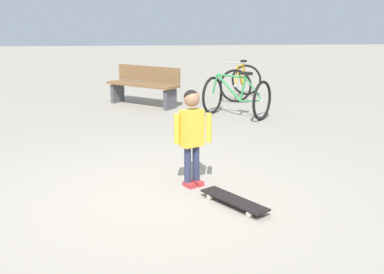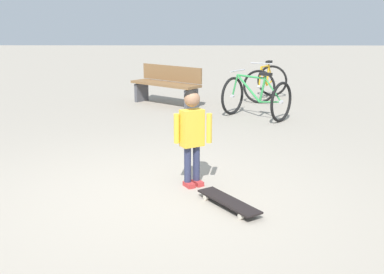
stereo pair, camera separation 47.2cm
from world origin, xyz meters
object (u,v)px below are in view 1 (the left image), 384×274
bicycle_near (237,97)px  bicycle_mid (241,82)px  child_person (192,127)px  skateboard (234,200)px  street_bench (144,85)px

bicycle_near → bicycle_mid: bearing=-13.2°
bicycle_near → bicycle_mid: 2.01m
child_person → bicycle_mid: size_ratio=0.84×
child_person → skateboard: size_ratio=1.38×
skateboard → bicycle_near: (4.13, -0.76, 0.32)m
child_person → skateboard: 0.93m
child_person → bicycle_near: size_ratio=0.83×
bicycle_mid → street_bench: size_ratio=0.83×
bicycle_mid → bicycle_near: bearing=166.8°
street_bench → bicycle_near: bearing=-128.0°
street_bench → bicycle_mid: bearing=-73.7°
skateboard → bicycle_mid: size_ratio=0.61×
skateboard → bicycle_near: bearing=-10.4°
child_person → bicycle_near: 3.70m
bicycle_near → street_bench: (1.32, 1.69, 0.04)m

